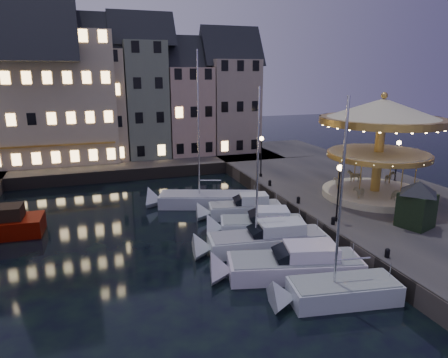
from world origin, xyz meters
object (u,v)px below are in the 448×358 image
object	(u,v)px
bollard_d	(270,183)
motorboat_b	(288,266)
motorboat_a	(333,293)
motorboat_c	(262,241)
bollard_b	(333,220)
motorboat_e	(240,210)
bollard_a	(387,253)
motorboat_f	(203,200)
streetlamp_b	(339,185)
carousel	(381,129)
streetlamp_c	(261,151)
bollard_c	(298,200)
ticket_kiosk	(418,196)
streetlamp_d	(398,156)
motorboat_d	(256,226)

from	to	relation	value
bollard_d	motorboat_b	world-z (taller)	motorboat_b
motorboat_a	motorboat_c	xyz separation A→B (m)	(-0.99, 7.01, 0.14)
motorboat_c	motorboat_a	bearing A→B (deg)	-81.96
bollard_b	motorboat_e	world-z (taller)	motorboat_e
motorboat_a	motorboat_e	world-z (taller)	motorboat_a
bollard_a	motorboat_f	size ratio (longest dim) A/B	0.04
streetlamp_b	motorboat_e	distance (m)	8.73
carousel	streetlamp_c	bearing A→B (deg)	124.53
streetlamp_c	motorboat_e	xyz separation A→B (m)	(-5.03, -7.22, -3.38)
streetlamp_c	carousel	distance (m)	11.94
streetlamp_b	motorboat_c	bearing A→B (deg)	-177.89
motorboat_c	carousel	distance (m)	14.68
motorboat_c	carousel	bearing A→B (deg)	18.70
bollard_c	bollard_d	distance (m)	5.50
bollard_d	motorboat_f	world-z (taller)	motorboat_f
motorboat_e	motorboat_f	bearing A→B (deg)	119.59
bollard_d	carousel	bearing A→B (deg)	-40.04
bollard_b	motorboat_e	distance (m)	8.16
bollard_a	ticket_kiosk	distance (m)	6.42
streetlamp_c	streetlamp_d	distance (m)	13.04
streetlamp_c	bollard_c	bearing A→B (deg)	-93.81
motorboat_a	carousel	distance (m)	17.38
bollard_d	ticket_kiosk	distance (m)	13.79
streetlamp_b	motorboat_e	bearing A→B (deg)	128.67
bollard_d	ticket_kiosk	world-z (taller)	ticket_kiosk
streetlamp_b	motorboat_d	bearing A→B (deg)	153.67
motorboat_a	motorboat_b	size ratio (longest dim) A/B	1.26
carousel	streetlamp_b	bearing A→B (deg)	-148.48
motorboat_b	motorboat_e	distance (m)	10.28
bollard_a	motorboat_c	distance (m)	7.93
motorboat_f	motorboat_b	bearing A→B (deg)	-84.90
motorboat_d	bollard_a	bearing A→B (deg)	-62.00
motorboat_a	bollard_c	bearing A→B (deg)	69.60
motorboat_a	streetlamp_c	bearing A→B (deg)	76.54
motorboat_f	motorboat_e	bearing A→B (deg)	-60.41
bollard_c	motorboat_d	xyz separation A→B (m)	(-4.54, -1.95, -0.96)
motorboat_e	carousel	world-z (taller)	carousel
bollard_a	ticket_kiosk	bearing A→B (deg)	33.05
streetlamp_b	bollard_c	world-z (taller)	streetlamp_b
streetlamp_c	bollard_b	world-z (taller)	streetlamp_c
bollard_b	ticket_kiosk	distance (m)	5.89
streetlamp_b	bollard_c	distance (m)	5.14
motorboat_f	motorboat_a	bearing A→B (deg)	-82.71
streetlamp_b	motorboat_d	size ratio (longest dim) A/B	0.58
motorboat_e	streetlamp_d	bearing A→B (deg)	2.52
motorboat_b	streetlamp_c	bearing A→B (deg)	71.27
motorboat_a	motorboat_b	xyz separation A→B (m)	(-0.96, 3.27, 0.11)
bollard_b	carousel	bearing A→B (deg)	32.28
bollard_c	bollard_d	world-z (taller)	same
bollard_d	motorboat_f	bearing A→B (deg)	179.44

